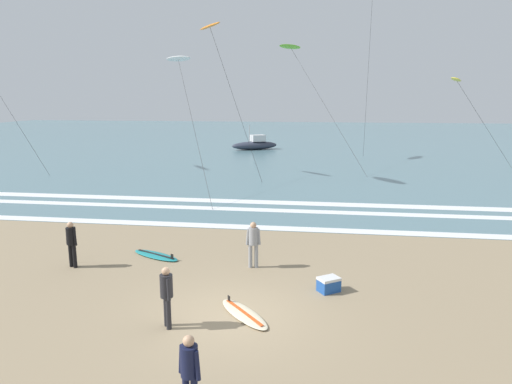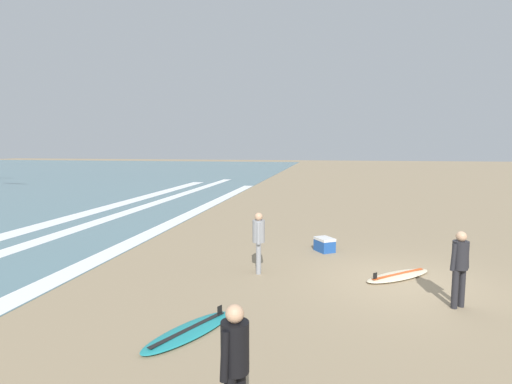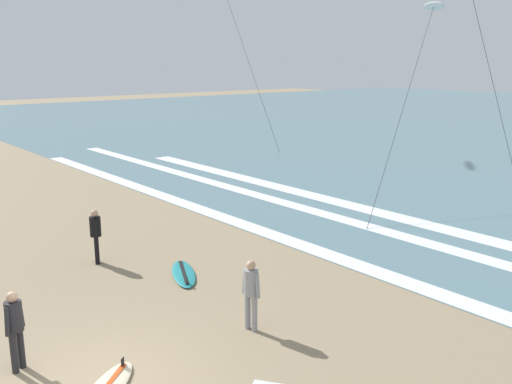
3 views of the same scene
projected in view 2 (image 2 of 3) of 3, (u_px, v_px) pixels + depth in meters
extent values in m
plane|color=#937F60|center=(404.00, 283.00, 10.00)|extent=(160.00, 160.00, 0.00)
cube|color=white|center=(63.00, 276.00, 10.47)|extent=(47.24, 0.73, 0.01)
cube|color=white|center=(4.00, 252.00, 12.75)|extent=(55.22, 0.75, 0.01)
cylinder|color=black|center=(235.00, 347.00, 4.55)|extent=(0.32, 0.32, 0.58)
cylinder|color=black|center=(244.00, 342.00, 4.71)|extent=(0.16, 0.13, 0.56)
cylinder|color=black|center=(225.00, 356.00, 4.40)|extent=(0.16, 0.13, 0.56)
sphere|color=tan|center=(235.00, 314.00, 4.51)|extent=(0.21, 0.21, 0.21)
cylinder|color=#232328|center=(455.00, 289.00, 8.39)|extent=(0.13, 0.13, 0.82)
cylinder|color=#232328|center=(462.00, 287.00, 8.47)|extent=(0.13, 0.13, 0.82)
cylinder|color=#232328|center=(460.00, 255.00, 8.35)|extent=(0.32, 0.32, 0.58)
cylinder|color=#232328|center=(454.00, 257.00, 8.28)|extent=(0.15, 0.16, 0.56)
cylinder|color=#232328|center=(467.00, 255.00, 8.43)|extent=(0.15, 0.16, 0.56)
sphere|color=tan|center=(461.00, 237.00, 8.31)|extent=(0.21, 0.21, 0.21)
cylinder|color=gray|center=(259.00, 256.00, 10.84)|extent=(0.13, 0.13, 0.82)
cylinder|color=gray|center=(259.00, 258.00, 10.64)|extent=(0.13, 0.13, 0.82)
cylinder|color=gray|center=(259.00, 231.00, 10.66)|extent=(0.32, 0.32, 0.58)
cylinder|color=gray|center=(259.00, 231.00, 10.85)|extent=(0.15, 0.11, 0.56)
cylinder|color=gray|center=(259.00, 234.00, 10.47)|extent=(0.15, 0.11, 0.56)
sphere|color=tan|center=(259.00, 217.00, 10.61)|extent=(0.21, 0.21, 0.21)
ellipsoid|color=beige|center=(398.00, 276.00, 10.39)|extent=(1.82, 1.99, 0.09)
cube|color=#D84C19|center=(398.00, 274.00, 10.39)|extent=(1.23, 1.42, 0.01)
cube|color=black|center=(375.00, 276.00, 9.97)|extent=(0.09, 0.10, 0.16)
ellipsoid|color=teal|center=(189.00, 331.00, 7.29)|extent=(2.15, 1.46, 0.09)
cube|color=black|center=(189.00, 329.00, 7.29)|extent=(1.65, 0.87, 0.01)
cube|color=black|center=(220.00, 310.00, 7.93)|extent=(0.11, 0.07, 0.16)
cube|color=#1E4C9E|center=(325.00, 246.00, 12.92)|extent=(0.74, 0.70, 0.36)
cube|color=silver|center=(325.00, 239.00, 12.89)|extent=(0.76, 0.72, 0.08)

